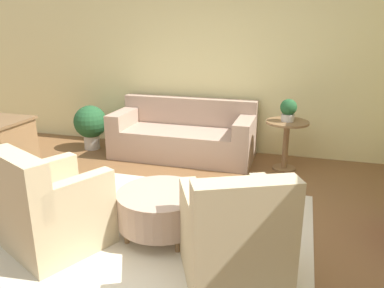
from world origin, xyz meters
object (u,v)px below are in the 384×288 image
armchair_left (51,211)px  potted_plant_floor (91,124)px  side_table (286,136)px  armchair_right (235,239)px  couch (184,136)px  potted_plant_on_side_table (288,109)px  ottoman_table (161,207)px

armchair_left → potted_plant_floor: armchair_left is taller
armchair_left → side_table: size_ratio=1.46×
armchair_right → couch: bearing=115.1°
armchair_left → potted_plant_floor: (-1.23, 2.71, 0.05)m
armchair_left → armchair_right: same height
armchair_right → side_table: armchair_right is taller
couch → potted_plant_on_side_table: 1.66m
potted_plant_on_side_table → potted_plant_floor: size_ratio=0.43×
couch → ottoman_table: (0.51, -2.29, -0.03)m
armchair_right → potted_plant_on_side_table: potted_plant_on_side_table is taller
couch → side_table: bearing=-5.5°
ottoman_table → potted_plant_floor: bearing=133.4°
couch → potted_plant_floor: couch is taller
couch → armchair_left: 2.82m
armchair_left → ottoman_table: 1.00m
armchair_left → potted_plant_on_side_table: (1.91, 2.65, 0.50)m
armchair_left → ottoman_table: size_ratio=1.23×
couch → armchair_left: size_ratio=2.10×
side_table → couch: bearing=174.5°
armchair_right → potted_plant_floor: 3.97m
armchair_left → potted_plant_on_side_table: potted_plant_on_side_table is taller
ottoman_table → potted_plant_floor: (-2.09, 2.21, 0.14)m
potted_plant_floor → ottoman_table: bearing=-46.6°
potted_plant_floor → couch: bearing=3.0°
armchair_right → potted_plant_on_side_table: (0.24, 2.65, 0.50)m
couch → side_table: 1.57m
potted_plant_on_side_table → potted_plant_floor: bearing=178.8°
armchair_right → side_table: (0.24, 2.65, 0.11)m
side_table → potted_plant_on_side_table: 0.39m
side_table → potted_plant_floor: size_ratio=0.97×
ottoman_table → side_table: size_ratio=1.19×
side_table → armchair_right: bearing=-95.3°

